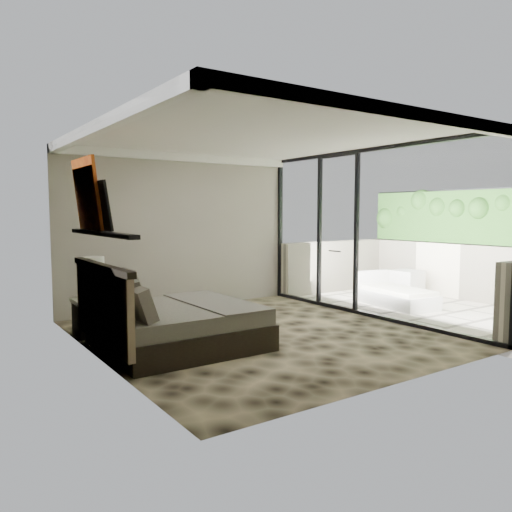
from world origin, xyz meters
TOP-DOWN VIEW (x-y plane):
  - floor at (0.00, 0.00)m, footprint 5.00×5.00m
  - ceiling at (0.00, 0.00)m, footprint 4.50×5.00m
  - back_wall at (0.00, 2.49)m, footprint 4.50×0.02m
  - left_wall at (-2.24, 0.00)m, footprint 0.02×5.00m
  - glass_wall at (2.25, 0.00)m, footprint 0.08×5.00m
  - terrace_slab at (3.75, 0.00)m, footprint 3.00×5.00m
  - parapet_far at (5.10, 0.00)m, footprint 0.30×5.00m
  - foliage_hedge at (5.10, 0.00)m, footprint 0.36×4.60m
  - picture_ledge at (-2.18, 0.10)m, footprint 0.12×2.20m
  - bed at (-1.33, 0.06)m, footprint 1.98×1.92m
  - nightstand at (-1.94, 1.31)m, footprint 0.57×0.57m
  - table_lamp at (-1.94, 1.33)m, footprint 0.33×0.33m
  - abstract_canvas at (-2.19, 0.60)m, footprint 0.13×0.90m
  - framed_print at (-2.14, 0.17)m, footprint 0.11×0.50m
  - ottoman at (4.45, 0.98)m, footprint 0.57×0.57m
  - lounger at (3.38, 0.39)m, footprint 0.96×1.60m

SIDE VIEW (x-z plane):
  - terrace_slab at x=3.75m, z-range -0.12..0.00m
  - floor at x=0.00m, z-range 0.00..0.00m
  - lounger at x=3.38m, z-range -0.11..0.48m
  - ottoman at x=4.45m, z-range 0.00..0.53m
  - nightstand at x=-1.94m, z-range 0.00..0.53m
  - bed at x=-1.33m, z-range -0.22..0.87m
  - parapet_far at x=5.10m, z-range 0.00..1.10m
  - table_lamp at x=-1.94m, z-range 0.60..1.20m
  - back_wall at x=0.00m, z-range 0.00..2.80m
  - left_wall at x=-2.24m, z-range 0.00..2.80m
  - glass_wall at x=2.25m, z-range 0.00..2.80m
  - picture_ledge at x=-2.18m, z-range 1.48..1.52m
  - foliage_hedge at x=5.10m, z-range 1.10..2.20m
  - framed_print at x=-2.14m, z-range 1.53..2.12m
  - abstract_canvas at x=-2.19m, z-range 1.53..2.42m
  - ceiling at x=0.00m, z-range 2.78..2.80m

